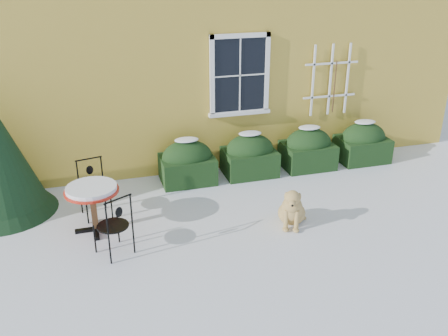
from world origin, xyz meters
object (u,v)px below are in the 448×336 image
object	(u,v)px
patio_chair_near	(114,225)
dog	(292,210)
patio_chair_far	(94,188)
bistro_table	(92,194)

from	to	relation	value
patio_chair_near	dog	size ratio (longest dim) A/B	1.28
patio_chair_near	patio_chair_far	size ratio (longest dim) A/B	1.00
dog	bistro_table	bearing A→B (deg)	-168.71
patio_chair_near	patio_chair_far	world-z (taller)	patio_chair_near
bistro_table	dog	size ratio (longest dim) A/B	1.10
bistro_table	dog	distance (m)	3.27
bistro_table	dog	bearing A→B (deg)	-13.32
bistro_table	patio_chair_near	xyz separation A→B (m)	(0.27, -0.80, -0.17)
bistro_table	patio_chair_far	world-z (taller)	patio_chair_far
patio_chair_near	dog	distance (m)	2.90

